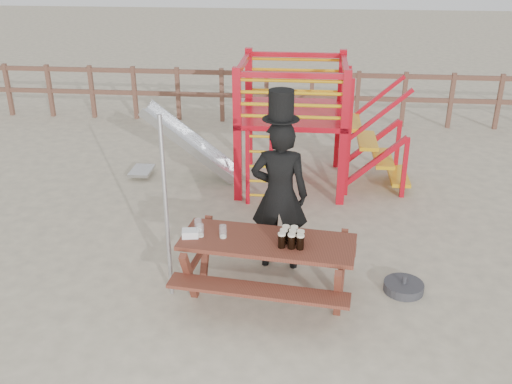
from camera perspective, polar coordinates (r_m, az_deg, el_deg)
ground at (r=6.61m, az=0.35°, el=-11.08°), size 60.00×60.00×0.00m
back_fence at (r=12.77m, az=3.32°, el=10.08°), size 15.09×0.09×1.20m
playground_fort at (r=9.38m, az=3.18°, el=7.07°), size 4.71×1.84×2.10m
picnic_table at (r=6.46m, az=1.14°, el=-6.97°), size 2.07×1.54×0.75m
man_with_hat at (r=6.87m, az=2.38°, el=0.05°), size 0.70×0.47×2.25m
metal_pole at (r=6.32m, az=-8.98°, el=-1.77°), size 0.05×0.05×2.16m
parasol_base at (r=7.00m, az=14.54°, el=-9.17°), size 0.47×0.47×0.20m
paper_bag at (r=6.42m, az=-6.59°, el=-4.14°), size 0.20×0.17×0.08m
stout_pints at (r=6.21m, az=3.54°, el=-4.56°), size 0.28×0.27×0.17m
empty_glasses at (r=6.42m, az=-4.92°, el=-3.76°), size 0.39×0.20×0.15m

